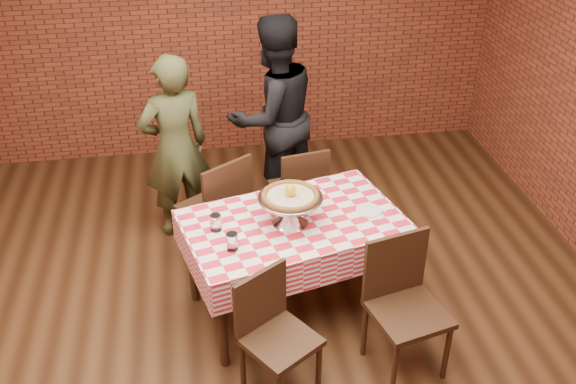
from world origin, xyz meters
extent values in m
plane|color=black|center=(0.00, 0.00, 0.00)|extent=(6.00, 6.00, 0.00)
plane|color=brown|center=(0.00, 3.00, 1.45)|extent=(5.50, 0.00, 5.50)
cube|color=#342013|center=(0.34, 0.43, 0.38)|extent=(1.60, 1.18, 0.75)
cylinder|color=beige|center=(0.32, 0.41, 0.96)|extent=(0.50, 0.50, 0.03)
ellipsoid|color=yellow|center=(0.32, 0.41, 1.01)|extent=(0.09, 0.09, 0.09)
cylinder|color=white|center=(-0.09, 0.17, 0.82)|extent=(0.09, 0.09, 0.12)
cylinder|color=white|center=(-0.18, 0.40, 0.82)|extent=(0.09, 0.09, 0.12)
cylinder|color=white|center=(0.87, 0.45, 0.76)|extent=(0.21, 0.21, 0.01)
cube|color=white|center=(0.93, 0.37, 0.76)|extent=(0.06, 0.05, 0.00)
cube|color=white|center=(0.97, 0.45, 0.76)|extent=(0.06, 0.05, 0.00)
cube|color=silver|center=(0.31, 0.72, 0.82)|extent=(0.12, 0.11, 0.13)
imported|color=#414526|center=(-0.43, 1.57, 0.78)|extent=(0.66, 0.54, 1.56)
imported|color=black|center=(0.40, 1.84, 0.87)|extent=(1.04, 0.95, 1.74)
camera|label=1|loc=(-0.26, -3.11, 3.19)|focal=40.22mm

